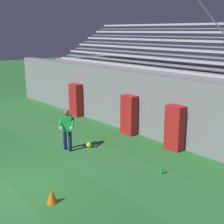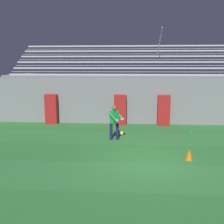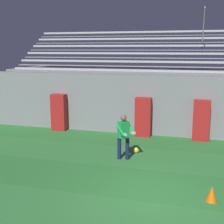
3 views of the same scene
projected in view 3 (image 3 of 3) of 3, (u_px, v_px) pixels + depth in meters
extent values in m
plane|color=#2D7533|center=(152.00, 197.00, 8.55)|extent=(80.00, 80.00, 0.00)
cube|color=#337A38|center=(164.00, 159.00, 11.42)|extent=(28.00, 2.26, 0.01)
cube|color=gray|center=(173.00, 106.00, 14.41)|extent=(24.00, 0.60, 2.80)
cube|color=#B21E1E|center=(143.00, 117.00, 14.33)|extent=(0.72, 0.44, 1.80)
cube|color=#B21E1E|center=(201.00, 120.00, 13.66)|extent=(0.72, 0.44, 1.80)
cube|color=#B21E1E|center=(59.00, 112.00, 15.43)|extent=(0.72, 0.44, 1.80)
cube|color=gray|center=(177.00, 96.00, 16.95)|extent=(18.00, 4.60, 2.90)
cube|color=#B7B7BC|center=(175.00, 71.00, 14.81)|extent=(17.10, 0.36, 0.10)
cube|color=gray|center=(175.00, 76.00, 14.67)|extent=(17.10, 0.60, 0.04)
cube|color=#B7B7BC|center=(177.00, 62.00, 15.40)|extent=(17.10, 0.36, 0.10)
cube|color=gray|center=(176.00, 67.00, 15.25)|extent=(17.10, 0.60, 0.04)
cube|color=#B7B7BC|center=(178.00, 54.00, 15.98)|extent=(17.10, 0.36, 0.10)
cube|color=gray|center=(178.00, 58.00, 15.83)|extent=(17.10, 0.60, 0.04)
cube|color=#B7B7BC|center=(179.00, 46.00, 16.56)|extent=(17.10, 0.36, 0.10)
cube|color=gray|center=(179.00, 50.00, 16.42)|extent=(17.10, 0.60, 0.04)
cube|color=#B7B7BC|center=(180.00, 38.00, 17.14)|extent=(17.10, 0.36, 0.10)
cube|color=gray|center=(180.00, 43.00, 17.00)|extent=(17.10, 0.60, 0.04)
cube|color=#B7B7BC|center=(181.00, 32.00, 17.72)|extent=(17.10, 0.36, 0.10)
cube|color=gray|center=(181.00, 36.00, 17.58)|extent=(17.10, 0.60, 0.04)
cylinder|color=#B7B7BC|center=(203.00, 32.00, 15.56)|extent=(0.06, 3.33, 2.05)
cylinder|color=#19194C|center=(127.00, 149.00, 11.38)|extent=(0.20, 0.20, 0.82)
cylinder|color=#19194C|center=(119.00, 148.00, 11.41)|extent=(0.20, 0.20, 0.82)
cube|color=green|center=(123.00, 130.00, 11.25)|extent=(0.43, 0.45, 0.60)
sphere|color=brown|center=(124.00, 118.00, 11.17)|extent=(0.22, 0.22, 0.22)
cylinder|color=green|center=(131.00, 128.00, 11.26)|extent=(0.42, 0.38, 0.37)
cylinder|color=green|center=(120.00, 130.00, 11.00)|extent=(0.42, 0.38, 0.37)
cube|color=silver|center=(134.00, 133.00, 11.11)|extent=(0.15, 0.15, 0.08)
cube|color=silver|center=(125.00, 135.00, 10.88)|extent=(0.15, 0.15, 0.08)
sphere|color=yellow|center=(136.00, 150.00, 12.14)|extent=(0.22, 0.22, 0.22)
cone|color=orange|center=(212.00, 194.00, 8.26)|extent=(0.30, 0.30, 0.42)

